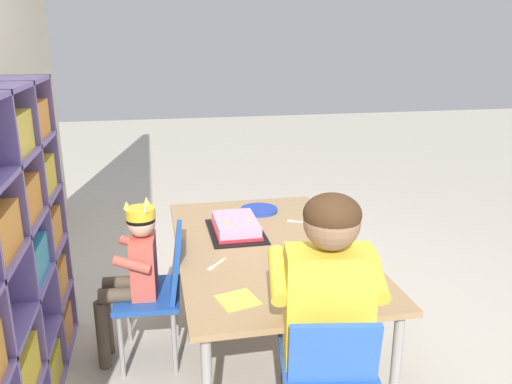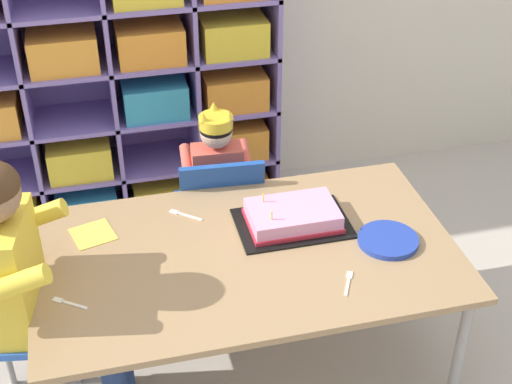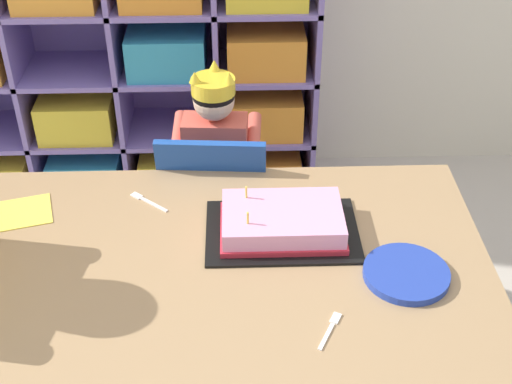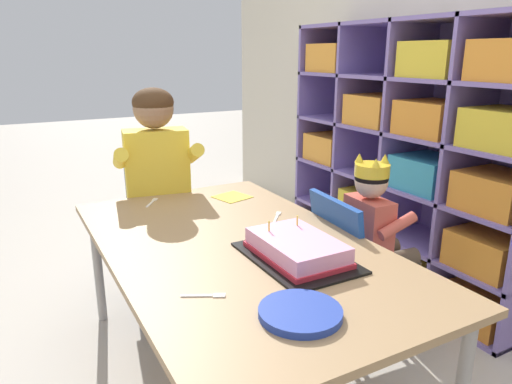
% 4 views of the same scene
% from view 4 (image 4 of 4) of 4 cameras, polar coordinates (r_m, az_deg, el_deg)
% --- Properties ---
extents(ground, '(16.00, 16.00, 0.00)m').
position_cam_4_polar(ground, '(1.97, -2.12, -21.49)').
color(ground, '#BCB2A3').
extents(storage_cubby_shelf, '(1.53, 0.35, 1.37)m').
position_cam_4_polar(storage_cubby_shelf, '(2.58, 18.25, 3.03)').
color(storage_cubby_shelf, '#7F6BB2').
rests_on(storage_cubby_shelf, ground).
extents(activity_table, '(1.49, 0.87, 0.56)m').
position_cam_4_polar(activity_table, '(1.70, -2.31, -7.53)').
color(activity_table, '#A37F56').
rests_on(activity_table, ground).
extents(classroom_chair_blue, '(0.39, 0.35, 0.67)m').
position_cam_4_polar(classroom_chair_blue, '(2.02, 11.60, -7.97)').
color(classroom_chair_blue, '#1E4CA8').
rests_on(classroom_chair_blue, ground).
extents(child_with_crown, '(0.31, 0.31, 0.83)m').
position_cam_4_polar(child_with_crown, '(2.04, 14.37, -4.20)').
color(child_with_crown, '#D15647').
rests_on(child_with_crown, ground).
extents(classroom_chair_adult_side, '(0.37, 0.37, 0.68)m').
position_cam_4_polar(classroom_chair_adult_side, '(2.46, -11.70, -2.40)').
color(classroom_chair_adult_side, blue).
rests_on(classroom_chair_adult_side, ground).
extents(adult_helper_seated, '(0.46, 0.44, 1.06)m').
position_cam_4_polar(adult_helper_seated, '(2.29, -11.68, 2.12)').
color(adult_helper_seated, yellow).
rests_on(adult_helper_seated, ground).
extents(birthday_cake_on_tray, '(0.42, 0.28, 0.11)m').
position_cam_4_polar(birthday_cake_on_tray, '(1.57, 4.95, -6.97)').
color(birthday_cake_on_tray, black).
rests_on(birthday_cake_on_tray, activity_table).
extents(paper_plate_stack, '(0.22, 0.22, 0.02)m').
position_cam_4_polar(paper_plate_stack, '(1.26, 5.38, -14.33)').
color(paper_plate_stack, '#233DA3').
rests_on(paper_plate_stack, activity_table).
extents(paper_napkin_square, '(0.18, 0.18, 0.00)m').
position_cam_4_polar(paper_napkin_square, '(2.22, -2.91, -0.60)').
color(paper_napkin_square, '#F4DB4C').
rests_on(paper_napkin_square, activity_table).
extents(fork_by_napkin, '(0.11, 0.09, 0.00)m').
position_cam_4_polar(fork_by_napkin, '(2.19, -12.45, -1.18)').
color(fork_by_napkin, white).
rests_on(fork_by_napkin, activity_table).
extents(fork_at_table_front_edge, '(0.12, 0.10, 0.00)m').
position_cam_4_polar(fork_at_table_front_edge, '(1.95, 2.55, -2.99)').
color(fork_at_table_front_edge, white).
rests_on(fork_at_table_front_edge, activity_table).
extents(fork_beside_plate_stack, '(0.07, 0.12, 0.00)m').
position_cam_4_polar(fork_beside_plate_stack, '(1.35, -6.01, -12.36)').
color(fork_beside_plate_stack, white).
rests_on(fork_beside_plate_stack, activity_table).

